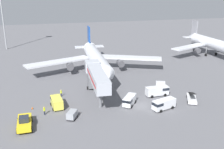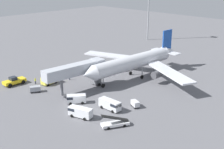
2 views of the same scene
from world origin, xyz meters
name	(u,v)px [view 2 (image 2 of 2)]	position (x,y,z in m)	size (l,w,h in m)	color
ground_plane	(78,107)	(0.00, 0.00, 0.00)	(300.00, 300.00, 0.00)	slate
airplane_at_gate	(136,62)	(-4.31, 25.39, 4.79)	(41.78, 37.65, 12.28)	silver
jet_bridge	(79,70)	(-8.25, 7.11, 5.49)	(4.37, 18.06, 7.33)	#B2B7C1
pushback_tug	(14,81)	(-24.15, -2.95, 1.08)	(2.75, 6.15, 2.32)	yellow
belt_loader_truck	(115,123)	(12.35, -0.59, 0.74)	(4.33, 5.94, 2.87)	white
service_van_far_left	(50,79)	(-17.69, 4.34, 1.26)	(2.69, 4.71, 2.21)	#E5DB4C
service_van_mid_center	(80,112)	(4.03, -2.92, 1.27)	(5.63, 3.29, 2.22)	white
service_van_outer_left	(110,104)	(6.14, 4.32, 1.31)	(5.55, 2.17, 2.30)	silver
service_van_far_right	(76,99)	(-2.21, 1.04, 1.21)	(4.17, 4.68, 2.12)	silver
baggage_cart_far_center	(35,89)	(-15.22, -1.89, 0.88)	(2.57, 3.06, 1.59)	#38383D
baggage_cart_near_center	(135,104)	(9.30, 9.27, 0.86)	(2.65, 2.09, 1.55)	#38383D
ground_crew_worker_foreground	(70,77)	(-16.22, 10.15, 0.93)	(0.47, 0.47, 1.75)	#1E2333
ground_crew_worker_midground	(35,81)	(-20.41, 1.41, 0.97)	(0.49, 0.49, 1.84)	#1E2333
safety_cone_alpha	(41,78)	(-22.86, 4.83, 0.28)	(0.37, 0.37, 0.57)	black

